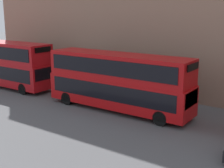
% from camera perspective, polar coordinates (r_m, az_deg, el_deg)
% --- Properties ---
extents(bus_second_in_queue, '(2.59, 11.36, 4.23)m').
position_cam_1_polar(bus_second_in_queue, '(22.87, 1.07, 0.81)').
color(bus_second_in_queue, '#B20C0F').
rests_on(bus_second_in_queue, ground).
extents(bus_third_in_queue, '(2.59, 10.62, 4.36)m').
position_cam_1_polar(bus_third_in_queue, '(31.91, -18.82, 3.80)').
color(bus_third_in_queue, '#A80F14').
rests_on(bus_third_in_queue, ground).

